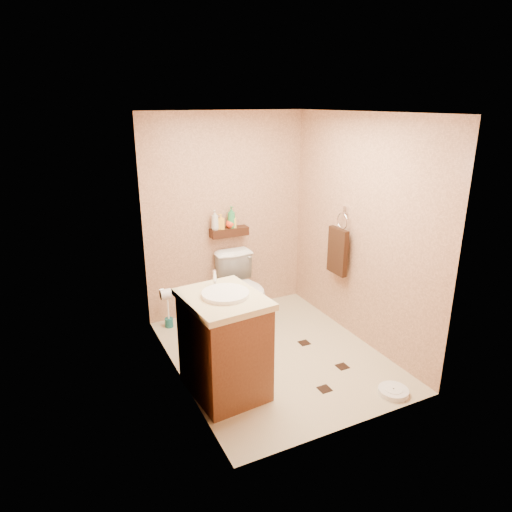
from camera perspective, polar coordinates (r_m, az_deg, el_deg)
ground at (r=4.85m, az=2.35°, el=-12.12°), size 2.50×2.50×0.00m
wall_back at (r=5.45m, az=-3.73°, el=5.05°), size 2.00×0.04×2.40m
wall_front at (r=3.38m, az=12.71°, el=-4.17°), size 2.00×0.04×2.40m
wall_left at (r=4.00m, az=-10.14°, el=-0.35°), size 0.04×2.50×2.40m
wall_right at (r=4.90m, az=12.91°, el=3.02°), size 0.04×2.50×2.40m
ceiling at (r=4.16m, az=2.80°, el=17.50°), size 2.00×2.50×0.02m
wall_shelf at (r=5.42m, az=-3.37°, el=3.02°), size 0.46×0.14×0.10m
floor_accents at (r=4.82m, az=2.74°, el=-12.34°), size 1.10×1.46×0.01m
toilet at (r=5.35m, az=-1.52°, el=-4.23°), size 0.46×0.79×0.80m
vanity at (r=4.08m, az=-3.99°, el=-10.83°), size 0.70×0.82×1.08m
bathroom_scale at (r=4.44m, az=16.79°, el=-15.90°), size 0.27×0.27×0.05m
toilet_brush at (r=5.40m, az=-10.88°, el=-7.27°), size 0.10×0.10×0.42m
towel_ring at (r=5.11m, az=10.21°, el=0.87°), size 0.12×0.30×0.76m
toilet_paper at (r=4.82m, az=-11.24°, el=-4.70°), size 0.12×0.11×0.12m
bottle_a at (r=5.32m, az=-5.16°, el=4.52°), size 0.13×0.13×0.23m
bottle_b at (r=5.35m, az=-4.39°, el=4.33°), size 0.11×0.11×0.18m
bottle_c at (r=5.40m, az=-3.22°, el=4.26°), size 0.15×0.15×0.14m
bottle_d at (r=5.39m, az=-3.09°, el=4.90°), size 0.12×0.12×0.26m
bottle_e at (r=5.41m, az=-2.88°, el=4.47°), size 0.10×0.10×0.17m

